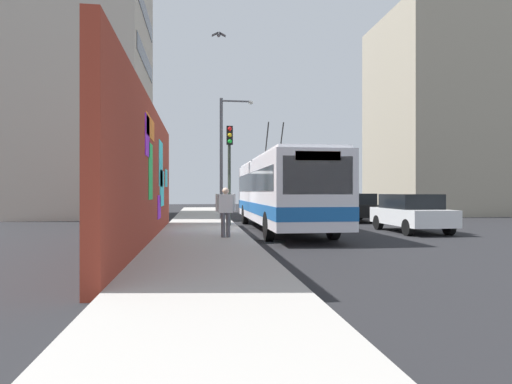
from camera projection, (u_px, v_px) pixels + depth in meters
name	position (u px, v px, depth m)	size (l,w,h in m)	color
ground_plane	(240.00, 232.00, 17.69)	(80.00, 80.00, 0.00)	#232326
sidewalk_slab	(202.00, 230.00, 17.47)	(48.00, 3.20, 0.15)	#ADA8A0
graffiti_wall	(148.00, 174.00, 13.59)	(14.60, 0.32, 4.51)	maroon
building_far_left	(88.00, 80.00, 28.64)	(9.62, 7.59, 18.63)	#B2A899
building_far_right	(446.00, 116.00, 32.12)	(8.94, 9.83, 14.91)	#9E937F
city_bus	(281.00, 190.00, 18.28)	(11.68, 2.57, 4.90)	silver
parked_car_white	(411.00, 212.00, 17.43)	(4.06, 1.90, 1.58)	white
parked_car_black	(354.00, 207.00, 23.78)	(4.15, 1.90, 1.58)	black
parked_car_dark_gray	(322.00, 204.00, 29.91)	(4.44, 1.88, 1.58)	#38383D
pedestrian_at_curb	(226.00, 208.00, 14.10)	(0.22, 0.67, 1.67)	#595960
traffic_light	(229.00, 159.00, 19.06)	(0.49, 0.28, 4.52)	#2D382D
street_lamp	(225.00, 149.00, 24.19)	(0.44, 1.94, 6.92)	#4C4C51
flying_pigeons	(219.00, 35.00, 16.24)	(0.32, 0.54, 0.16)	#47474C
curbside_puddle	(269.00, 242.00, 14.09)	(1.15, 1.15, 0.00)	black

